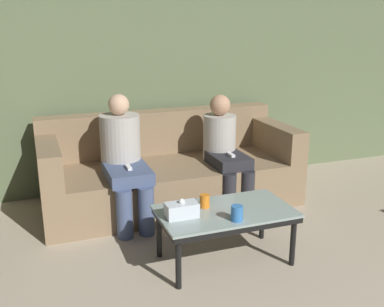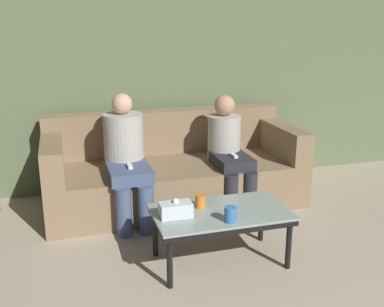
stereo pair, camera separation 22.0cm
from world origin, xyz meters
TOP-DOWN VIEW (x-y plane):
  - wall_back at (0.00, 3.89)m, footprint 12.00×0.06m
  - couch at (0.00, 3.34)m, footprint 2.35×0.97m
  - coffee_table at (0.04, 2.12)m, footprint 0.95×0.55m
  - cup_near_left at (0.04, 1.93)m, footprint 0.08×0.08m
  - cup_near_right at (-0.08, 2.21)m, footprint 0.07×0.07m
  - tissue_box at (-0.29, 2.11)m, footprint 0.22×0.12m
  - seated_person_left_end at (-0.47, 3.11)m, footprint 0.35×0.74m
  - seated_person_mid_left at (0.47, 3.11)m, footprint 0.31×0.64m

SIDE VIEW (x-z plane):
  - couch at x=0.00m, z-range -0.12..0.72m
  - coffee_table at x=0.04m, z-range 0.16..0.55m
  - cup_near_right at x=-0.08m, z-range 0.40..0.49m
  - tissue_box at x=-0.29m, z-range 0.38..0.51m
  - cup_near_left at x=0.04m, z-range 0.40..0.50m
  - seated_person_mid_left at x=0.47m, z-range 0.03..1.06m
  - seated_person_left_end at x=-0.47m, z-range 0.03..1.12m
  - wall_back at x=0.00m, z-range 0.00..2.60m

